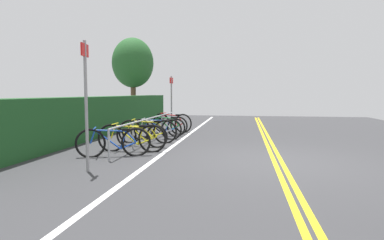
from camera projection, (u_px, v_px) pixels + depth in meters
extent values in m
cube|color=#353538|center=(278.00, 163.00, 7.20)|extent=(29.09, 13.91, 0.05)
cube|color=gold|center=(282.00, 162.00, 7.18)|extent=(26.18, 0.10, 0.00)
cube|color=gold|center=(274.00, 161.00, 7.21)|extent=(26.18, 0.10, 0.00)
cube|color=white|center=(157.00, 158.00, 7.64)|extent=(26.18, 0.12, 0.00)
cylinder|color=#9EA0A5|center=(109.00, 145.00, 7.19)|extent=(0.05, 0.05, 0.72)
cylinder|color=#9EA0A5|center=(133.00, 136.00, 8.72)|extent=(0.05, 0.05, 0.72)
cylinder|color=#9EA0A5|center=(150.00, 130.00, 10.25)|extent=(0.05, 0.05, 0.72)
cylinder|color=#9EA0A5|center=(162.00, 125.00, 11.78)|extent=(0.05, 0.05, 0.72)
cylinder|color=#9EA0A5|center=(171.00, 121.00, 13.32)|extent=(0.05, 0.05, 0.72)
cylinder|color=#9EA0A5|center=(149.00, 118.00, 10.22)|extent=(6.23, 0.04, 0.04)
torus|color=black|center=(90.00, 143.00, 7.66)|extent=(0.30, 0.70, 0.72)
torus|color=black|center=(136.00, 142.00, 7.85)|extent=(0.30, 0.70, 0.72)
cylinder|color=#1947B7|center=(108.00, 140.00, 7.72)|extent=(0.24, 0.59, 0.49)
cylinder|color=#1947B7|center=(111.00, 131.00, 7.72)|extent=(0.28, 0.70, 0.07)
cylinder|color=#1947B7|center=(123.00, 140.00, 7.79)|extent=(0.09, 0.18, 0.44)
cylinder|color=#1947B7|center=(128.00, 145.00, 7.82)|extent=(0.16, 0.38, 0.18)
cylinder|color=#1947B7|center=(131.00, 137.00, 7.82)|extent=(0.12, 0.26, 0.30)
cylinder|color=#1947B7|center=(93.00, 137.00, 7.65)|extent=(0.08, 0.14, 0.33)
cube|color=black|center=(126.00, 130.00, 7.78)|extent=(0.14, 0.22, 0.05)
cylinder|color=#1947B7|center=(95.00, 128.00, 7.64)|extent=(0.44, 0.18, 0.03)
torus|color=black|center=(111.00, 138.00, 8.47)|extent=(0.09, 0.75, 0.75)
torus|color=black|center=(152.00, 139.00, 8.35)|extent=(0.09, 0.75, 0.75)
cylinder|color=yellow|center=(126.00, 135.00, 8.42)|extent=(0.06, 0.63, 0.51)
cylinder|color=yellow|center=(129.00, 126.00, 8.39)|extent=(0.07, 0.75, 0.07)
cylinder|color=yellow|center=(140.00, 136.00, 8.38)|extent=(0.04, 0.18, 0.46)
cylinder|color=yellow|center=(145.00, 142.00, 8.37)|extent=(0.05, 0.40, 0.19)
cylinder|color=yellow|center=(148.00, 133.00, 8.35)|extent=(0.05, 0.27, 0.32)
cylinder|color=yellow|center=(113.00, 132.00, 8.45)|extent=(0.04, 0.15, 0.34)
cube|color=black|center=(143.00, 126.00, 8.35)|extent=(0.09, 0.20, 0.05)
cylinder|color=yellow|center=(115.00, 124.00, 8.43)|extent=(0.46, 0.05, 0.03)
torus|color=black|center=(126.00, 135.00, 9.36)|extent=(0.16, 0.67, 0.67)
torus|color=black|center=(157.00, 137.00, 9.05)|extent=(0.16, 0.67, 0.67)
cylinder|color=yellow|center=(138.00, 133.00, 9.24)|extent=(0.12, 0.55, 0.45)
cylinder|color=yellow|center=(139.00, 126.00, 9.20)|extent=(0.14, 0.66, 0.07)
cylinder|color=yellow|center=(148.00, 134.00, 9.13)|extent=(0.06, 0.16, 0.41)
cylinder|color=yellow|center=(151.00, 139.00, 9.11)|extent=(0.09, 0.35, 0.17)
cylinder|color=yellow|center=(153.00, 132.00, 9.07)|extent=(0.07, 0.24, 0.28)
cylinder|color=yellow|center=(128.00, 130.00, 9.33)|extent=(0.06, 0.13, 0.30)
cube|color=black|center=(150.00, 126.00, 9.09)|extent=(0.11, 0.21, 0.05)
cylinder|color=yellow|center=(129.00, 124.00, 9.30)|extent=(0.46, 0.10, 0.03)
torus|color=black|center=(130.00, 132.00, 9.91)|extent=(0.14, 0.74, 0.74)
torus|color=black|center=(165.00, 132.00, 9.86)|extent=(0.14, 0.74, 0.74)
cylinder|color=yellow|center=(143.00, 129.00, 9.88)|extent=(0.11, 0.62, 0.51)
cylinder|color=yellow|center=(145.00, 122.00, 9.86)|extent=(0.12, 0.74, 0.07)
cylinder|color=yellow|center=(155.00, 130.00, 9.87)|extent=(0.06, 0.18, 0.46)
cylinder|color=yellow|center=(159.00, 134.00, 9.88)|extent=(0.08, 0.39, 0.19)
cylinder|color=yellow|center=(161.00, 127.00, 9.85)|extent=(0.07, 0.27, 0.31)
cylinder|color=yellow|center=(132.00, 126.00, 9.89)|extent=(0.05, 0.15, 0.34)
cube|color=black|center=(157.00, 121.00, 9.84)|extent=(0.10, 0.21, 0.05)
cylinder|color=yellow|center=(133.00, 120.00, 9.87)|extent=(0.46, 0.08, 0.03)
torus|color=black|center=(140.00, 129.00, 10.70)|extent=(0.12, 0.70, 0.70)
torus|color=black|center=(171.00, 130.00, 10.62)|extent=(0.12, 0.70, 0.70)
cylinder|color=silver|center=(152.00, 127.00, 10.66)|extent=(0.09, 0.60, 0.48)
cylinder|color=silver|center=(154.00, 121.00, 10.64)|extent=(0.10, 0.71, 0.07)
cylinder|color=silver|center=(162.00, 128.00, 10.64)|extent=(0.05, 0.17, 0.43)
cylinder|color=silver|center=(166.00, 132.00, 10.64)|extent=(0.07, 0.38, 0.18)
cylinder|color=silver|center=(168.00, 126.00, 10.62)|extent=(0.06, 0.26, 0.30)
cylinder|color=silver|center=(142.00, 125.00, 10.68)|extent=(0.05, 0.14, 0.32)
cube|color=black|center=(164.00, 120.00, 10.61)|extent=(0.10, 0.21, 0.05)
cylinder|color=silver|center=(143.00, 119.00, 10.66)|extent=(0.46, 0.07, 0.03)
torus|color=black|center=(145.00, 128.00, 11.21)|extent=(0.27, 0.64, 0.66)
torus|color=black|center=(176.00, 128.00, 11.40)|extent=(0.27, 0.64, 0.66)
cylinder|color=#1947B7|center=(157.00, 126.00, 11.28)|extent=(0.24, 0.60, 0.45)
cylinder|color=#1947B7|center=(159.00, 120.00, 11.27)|extent=(0.28, 0.71, 0.07)
cylinder|color=#1947B7|center=(167.00, 126.00, 11.34)|extent=(0.09, 0.18, 0.40)
cylinder|color=#1947B7|center=(171.00, 130.00, 11.38)|extent=(0.17, 0.38, 0.17)
cylinder|color=#1947B7|center=(173.00, 124.00, 11.37)|extent=(0.12, 0.26, 0.28)
cylinder|color=#1947B7|center=(147.00, 124.00, 11.21)|extent=(0.08, 0.15, 0.30)
cube|color=black|center=(169.00, 120.00, 11.34)|extent=(0.14, 0.22, 0.05)
cylinder|color=#1947B7|center=(148.00, 119.00, 11.20)|extent=(0.44, 0.18, 0.03)
torus|color=black|center=(155.00, 125.00, 12.22)|extent=(0.15, 0.69, 0.69)
torus|color=black|center=(179.00, 126.00, 11.93)|extent=(0.15, 0.69, 0.69)
cylinder|color=#198C38|center=(164.00, 123.00, 12.10)|extent=(0.11, 0.55, 0.47)
cylinder|color=#198C38|center=(165.00, 118.00, 12.07)|extent=(0.13, 0.65, 0.07)
cylinder|color=#198C38|center=(172.00, 124.00, 12.00)|extent=(0.06, 0.16, 0.42)
cylinder|color=#198C38|center=(175.00, 128.00, 11.98)|extent=(0.09, 0.35, 0.18)
cylinder|color=#198C38|center=(176.00, 122.00, 11.95)|extent=(0.07, 0.24, 0.29)
cylinder|color=#198C38|center=(156.00, 121.00, 12.19)|extent=(0.05, 0.13, 0.31)
cube|color=black|center=(174.00, 118.00, 11.97)|extent=(0.11, 0.21, 0.05)
cylinder|color=#198C38|center=(157.00, 116.00, 12.16)|extent=(0.46, 0.09, 0.03)
torus|color=black|center=(161.00, 122.00, 12.98)|extent=(0.25, 0.73, 0.75)
torus|color=black|center=(183.00, 123.00, 12.57)|extent=(0.25, 0.73, 0.75)
cylinder|color=red|center=(169.00, 121.00, 12.82)|extent=(0.19, 0.55, 0.51)
cylinder|color=red|center=(171.00, 115.00, 12.78)|extent=(0.21, 0.66, 0.07)
cylinder|color=red|center=(177.00, 121.00, 12.68)|extent=(0.08, 0.17, 0.46)
cylinder|color=red|center=(179.00, 125.00, 12.65)|extent=(0.13, 0.36, 0.19)
cylinder|color=red|center=(181.00, 120.00, 12.60)|extent=(0.10, 0.25, 0.31)
cylinder|color=red|center=(162.00, 118.00, 12.95)|extent=(0.07, 0.14, 0.34)
cube|color=black|center=(178.00, 115.00, 12.64)|extent=(0.13, 0.21, 0.05)
cylinder|color=red|center=(163.00, 113.00, 12.91)|extent=(0.45, 0.15, 0.03)
cylinder|color=gray|center=(86.00, 107.00, 6.18)|extent=(0.06, 0.06, 2.52)
cube|color=red|center=(85.00, 50.00, 6.09)|extent=(0.36, 0.08, 0.24)
cylinder|color=gray|center=(171.00, 103.00, 13.62)|extent=(0.06, 0.06, 2.23)
cube|color=red|center=(171.00, 81.00, 13.54)|extent=(0.36, 0.07, 0.24)
cube|color=#1C4C21|center=(101.00, 115.00, 12.07)|extent=(15.23, 0.88, 1.40)
cylinder|color=brown|center=(133.00, 102.00, 18.40)|extent=(0.29, 0.29, 1.97)
ellipsoid|color=#235626|center=(133.00, 63.00, 18.21)|extent=(2.32, 2.32, 2.79)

